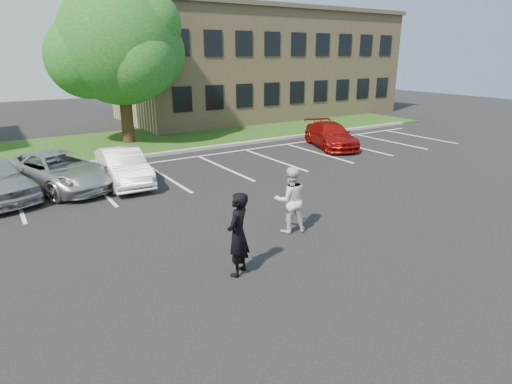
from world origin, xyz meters
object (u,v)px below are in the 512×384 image
Objects in this scene: car_silver_minivan at (59,171)px; car_red_compact at (331,135)px; car_white_sedan at (123,167)px; man_white_shirt at (290,200)px; tree at (121,46)px; office_building at (260,64)px; man_black_suit at (238,234)px.

car_silver_minivan is 13.98m from car_red_compact.
car_red_compact is at bearing 6.92° from car_white_sedan.
man_white_shirt is at bearing -117.84° from car_red_compact.
car_red_compact is (9.00, -7.28, -4.68)m from tree.
office_building is 11.45× the size of man_white_shirt.
car_red_compact is at bearing -38.99° from tree.
car_silver_minivan is at bearing -143.60° from office_building.
office_building is at bearing 93.07° from car_red_compact.
car_silver_minivan is 2.37m from car_white_sedan.
car_red_compact is (11.71, 0.74, -0.03)m from car_white_sedan.
car_red_compact is (13.98, 0.05, -0.05)m from car_silver_minivan.
man_white_shirt is 12.25m from car_red_compact.
tree reaches higher than man_white_shirt.
man_black_suit is at bearing -98.91° from tree.
car_silver_minivan reaches higher than car_white_sedan.
office_building is 5.33× the size of car_white_sedan.
man_black_suit is 8.85m from car_white_sedan.
tree is 9.66m from car_white_sedan.
car_silver_minivan is (-18.01, -13.28, -3.44)m from office_building.
man_black_suit is at bearing 46.94° from man_white_shirt.
car_red_compact is (9.08, 8.22, -0.31)m from man_white_shirt.
tree reaches higher than man_black_suit.
tree is at bearing -155.49° from office_building.
car_red_compact is (11.64, 9.59, -0.35)m from man_black_suit.
man_white_shirt is 0.47× the size of car_white_sedan.
office_building is 14.26m from car_red_compact.
tree is 1.71× the size of car_silver_minivan.
man_white_shirt reaches higher than car_red_compact.
car_white_sedan reaches higher than car_red_compact.
office_building is at bearing -102.61° from man_white_shirt.
tree is at bearing 74.64° from car_white_sedan.
man_white_shirt is at bearing -90.30° from tree.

